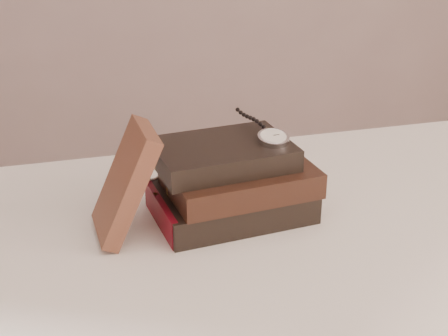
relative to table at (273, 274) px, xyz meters
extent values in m
cube|color=white|center=(0.00, 0.00, 0.07)|extent=(1.00, 0.60, 0.04)
cube|color=white|center=(0.00, 0.00, 0.01)|extent=(0.88, 0.49, 0.08)
cylinder|color=white|center=(0.45, 0.25, -0.30)|extent=(0.05, 0.05, 0.71)
cube|color=black|center=(-0.06, 0.04, 0.11)|extent=(0.23, 0.17, 0.04)
cube|color=beige|center=(-0.05, 0.04, 0.11)|extent=(0.22, 0.16, 0.03)
cube|color=gold|center=(-0.16, 0.05, 0.11)|extent=(0.01, 0.01, 0.04)
cube|color=maroon|center=(-0.16, 0.03, 0.11)|extent=(0.02, 0.14, 0.04)
cube|color=black|center=(-0.04, 0.03, 0.15)|extent=(0.22, 0.16, 0.04)
cube|color=beige|center=(-0.04, 0.03, 0.15)|extent=(0.21, 0.15, 0.03)
cube|color=gold|center=(-0.15, 0.04, 0.15)|extent=(0.01, 0.01, 0.04)
cube|color=black|center=(-0.07, 0.05, 0.19)|extent=(0.20, 0.15, 0.03)
cube|color=beige|center=(-0.06, 0.05, 0.19)|extent=(0.20, 0.14, 0.02)
cube|color=gold|center=(-0.16, 0.06, 0.19)|extent=(0.01, 0.01, 0.03)
cube|color=#44241A|center=(-0.21, 0.02, 0.17)|extent=(0.09, 0.10, 0.16)
cylinder|color=silver|center=(0.00, 0.03, 0.21)|extent=(0.05, 0.05, 0.02)
cylinder|color=white|center=(0.00, 0.03, 0.21)|extent=(0.04, 0.04, 0.01)
torus|color=silver|center=(0.00, 0.03, 0.21)|extent=(0.05, 0.05, 0.01)
cylinder|color=silver|center=(0.00, 0.06, 0.21)|extent=(0.01, 0.01, 0.01)
cube|color=black|center=(0.00, 0.04, 0.21)|extent=(0.00, 0.01, 0.00)
cube|color=black|center=(0.01, 0.03, 0.21)|extent=(0.01, 0.00, 0.00)
sphere|color=black|center=(0.00, 0.06, 0.21)|extent=(0.01, 0.01, 0.01)
sphere|color=black|center=(0.00, 0.08, 0.21)|extent=(0.01, 0.01, 0.01)
sphere|color=black|center=(0.00, 0.09, 0.21)|extent=(0.01, 0.01, 0.01)
sphere|color=black|center=(0.00, 0.10, 0.21)|extent=(0.01, 0.01, 0.01)
sphere|color=black|center=(-0.01, 0.11, 0.21)|extent=(0.01, 0.01, 0.01)
sphere|color=black|center=(-0.01, 0.12, 0.21)|extent=(0.01, 0.01, 0.01)
sphere|color=black|center=(-0.01, 0.13, 0.21)|extent=(0.01, 0.01, 0.01)
sphere|color=black|center=(-0.01, 0.14, 0.21)|extent=(0.01, 0.01, 0.01)
sphere|color=black|center=(-0.01, 0.15, 0.21)|extent=(0.01, 0.01, 0.01)
torus|color=silver|center=(-0.16, 0.10, 0.16)|extent=(0.05, 0.02, 0.04)
torus|color=silver|center=(-0.12, 0.10, 0.16)|extent=(0.05, 0.02, 0.04)
cylinder|color=silver|center=(-0.14, 0.10, 0.16)|extent=(0.01, 0.00, 0.00)
cylinder|color=silver|center=(-0.19, 0.14, 0.15)|extent=(0.01, 0.10, 0.02)
cylinder|color=silver|center=(-0.10, 0.15, 0.15)|extent=(0.01, 0.10, 0.02)
camera|label=1|loc=(-0.28, -0.76, 0.55)|focal=51.31mm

